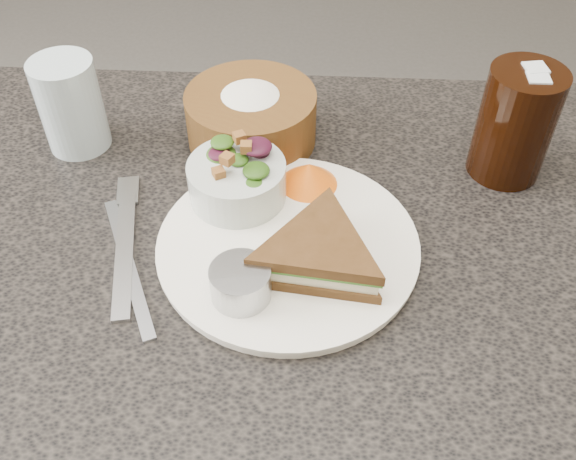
% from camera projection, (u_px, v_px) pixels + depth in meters
% --- Properties ---
extents(dining_table, '(1.00, 0.70, 0.75)m').
position_uv_depth(dining_table, '(282.00, 424.00, 0.95)').
color(dining_table, black).
rests_on(dining_table, floor).
extents(dinner_plate, '(0.27, 0.27, 0.01)m').
position_uv_depth(dinner_plate, '(288.00, 246.00, 0.68)').
color(dinner_plate, white).
rests_on(dinner_plate, dining_table).
extents(sandwich, '(0.17, 0.17, 0.04)m').
position_uv_depth(sandwich, '(319.00, 254.00, 0.64)').
color(sandwich, '#4B2F17').
rests_on(sandwich, dinner_plate).
extents(salad_bowl, '(0.14, 0.14, 0.06)m').
position_uv_depth(salad_bowl, '(237.00, 175.00, 0.70)').
color(salad_bowl, '#B9C3BD').
rests_on(salad_bowl, dinner_plate).
extents(dressing_ramekin, '(0.08, 0.08, 0.04)m').
position_uv_depth(dressing_ramekin, '(241.00, 283.00, 0.62)').
color(dressing_ramekin, '#A1A3A6').
rests_on(dressing_ramekin, dinner_plate).
extents(orange_wedge, '(0.10, 0.10, 0.03)m').
position_uv_depth(orange_wedge, '(309.00, 174.00, 0.73)').
color(orange_wedge, orange).
rests_on(orange_wedge, dinner_plate).
extents(fork, '(0.05, 0.19, 0.01)m').
position_uv_depth(fork, '(125.00, 250.00, 0.68)').
color(fork, '#ACAEB1').
rests_on(fork, dining_table).
extents(knife, '(0.10, 0.19, 0.00)m').
position_uv_depth(knife, '(128.00, 265.00, 0.67)').
color(knife, '#A7ABB5').
rests_on(knife, dining_table).
extents(bread_basket, '(0.17, 0.17, 0.09)m').
position_uv_depth(bread_basket, '(251.00, 110.00, 0.79)').
color(bread_basket, brown).
rests_on(bread_basket, dining_table).
extents(cola_glass, '(0.10, 0.10, 0.15)m').
position_uv_depth(cola_glass, '(517.00, 119.00, 0.73)').
color(cola_glass, black).
rests_on(cola_glass, dining_table).
extents(water_glass, '(0.10, 0.10, 0.12)m').
position_uv_depth(water_glass, '(71.00, 105.00, 0.77)').
color(water_glass, silver).
rests_on(water_glass, dining_table).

